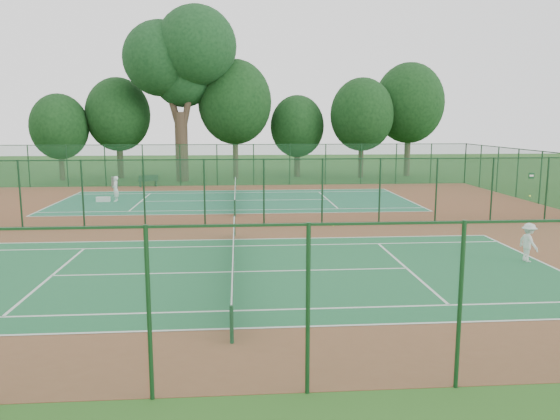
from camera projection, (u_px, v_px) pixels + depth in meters
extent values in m
plane|color=#245119|center=(235.00, 225.00, 28.58)|extent=(120.00, 120.00, 0.00)
cube|color=brown|center=(235.00, 225.00, 28.58)|extent=(40.00, 36.00, 0.01)
cube|color=#1F6337|center=(234.00, 272.00, 19.73)|extent=(23.77, 10.97, 0.01)
cube|color=#226B4C|center=(235.00, 200.00, 37.44)|extent=(23.77, 10.97, 0.01)
cube|color=#1C552D|center=(235.00, 165.00, 46.01)|extent=(40.00, 0.02, 3.50)
cube|color=#123219|center=(235.00, 144.00, 45.73)|extent=(40.00, 0.05, 0.05)
cube|color=#1A5035|center=(229.00, 312.00, 10.59)|extent=(40.00, 0.02, 3.50)
cube|color=#163D1D|center=(228.00, 226.00, 10.31)|extent=(40.00, 0.05, 0.05)
cube|color=#18492A|center=(234.00, 192.00, 28.30)|extent=(40.00, 0.02, 3.50)
cube|color=#12321B|center=(234.00, 159.00, 28.02)|extent=(40.00, 0.05, 0.05)
cylinder|color=#153B20|center=(232.00, 325.00, 13.35)|extent=(0.10, 0.10, 0.97)
cylinder|color=#153B20|center=(234.00, 226.00, 25.95)|extent=(0.10, 0.10, 0.97)
cube|color=black|center=(233.00, 259.00, 19.65)|extent=(0.02, 12.80, 0.85)
cube|color=silver|center=(233.00, 248.00, 19.58)|extent=(0.04, 12.80, 0.06)
cylinder|color=#163D23|center=(235.00, 208.00, 31.06)|extent=(0.10, 0.10, 0.97)
cylinder|color=#163D23|center=(236.00, 183.00, 43.66)|extent=(0.10, 0.10, 0.97)
cube|color=black|center=(235.00, 194.00, 37.36)|extent=(0.02, 12.80, 0.85)
cube|color=white|center=(235.00, 187.00, 37.29)|extent=(0.04, 12.80, 0.06)
imported|color=white|center=(529.00, 242.00, 21.08)|extent=(0.72, 1.06, 1.51)
imported|color=white|center=(116.00, 189.00, 36.91)|extent=(0.41, 0.62, 1.70)
cylinder|color=slate|center=(114.00, 182.00, 44.54)|extent=(0.59, 0.59, 0.90)
cube|color=#13361C|center=(140.00, 184.00, 45.03)|extent=(0.23, 0.43, 0.48)
cube|color=#13361C|center=(156.00, 183.00, 45.58)|extent=(0.23, 0.43, 0.48)
cube|color=#13361C|center=(148.00, 181.00, 45.26)|extent=(1.64, 0.99, 0.05)
cube|color=#13361C|center=(148.00, 178.00, 45.04)|extent=(1.50, 0.63, 0.48)
cube|color=white|center=(103.00, 199.00, 36.83)|extent=(0.90, 0.35, 0.34)
sphere|color=#CEEB36|center=(333.00, 226.00, 28.23)|extent=(0.07, 0.07, 0.07)
sphere|color=#B8C82E|center=(381.00, 224.00, 28.88)|extent=(0.06, 0.06, 0.06)
sphere|color=#D4F138|center=(251.00, 225.00, 28.40)|extent=(0.07, 0.07, 0.07)
cylinder|color=#3A2C1F|center=(182.00, 147.00, 49.28)|extent=(1.14, 1.14, 6.21)
cylinder|color=#3A2C1F|center=(170.00, 94.00, 48.76)|extent=(2.11, 0.62, 6.18)
cylinder|color=#3A2C1F|center=(190.00, 91.00, 48.34)|extent=(1.97, 0.58, 6.70)
sphere|color=black|center=(161.00, 58.00, 48.20)|extent=(6.63, 6.63, 6.63)
sphere|color=black|center=(196.00, 46.00, 47.77)|extent=(7.04, 7.04, 7.04)
sphere|color=black|center=(183.00, 77.00, 49.10)|extent=(5.39, 5.39, 5.39)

